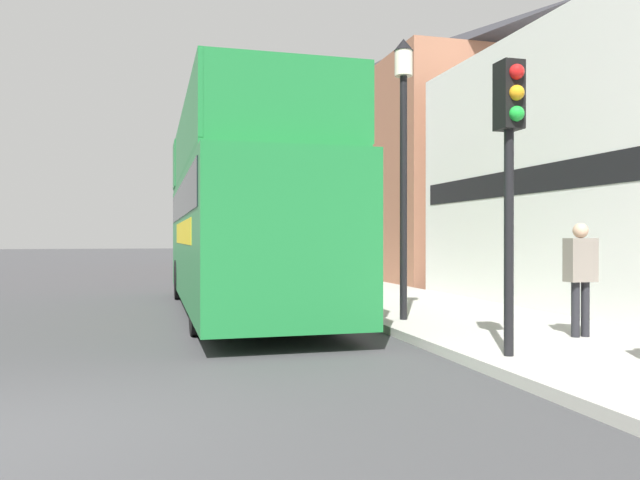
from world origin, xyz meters
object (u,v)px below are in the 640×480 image
at_px(pedestrian_second, 580,268).
at_px(lamp_post_second, 308,175).
at_px(parked_car_ahead_of_bus, 229,264).
at_px(lamp_post_nearest, 404,128).
at_px(traffic_signal, 510,140).
at_px(tour_bus, 240,226).

height_order(pedestrian_second, lamp_post_second, lamp_post_second).
distance_m(parked_car_ahead_of_bus, lamp_post_nearest, 12.58).
bearing_deg(pedestrian_second, lamp_post_second, 100.01).
distance_m(traffic_signal, lamp_post_nearest, 3.67).
xyz_separation_m(parked_car_ahead_of_bus, lamp_post_second, (1.73, -4.87, 2.79)).
bearing_deg(traffic_signal, lamp_post_nearest, 88.66).
distance_m(traffic_signal, lamp_post_second, 10.85).
bearing_deg(lamp_post_nearest, traffic_signal, -91.34).
bearing_deg(lamp_post_nearest, parked_car_ahead_of_bus, 97.91).
xyz_separation_m(parked_car_ahead_of_bus, traffic_signal, (1.60, -15.70, 2.17)).
xyz_separation_m(tour_bus, traffic_signal, (2.42, -6.79, 0.95)).
bearing_deg(parked_car_ahead_of_bus, tour_bus, -97.61).
height_order(parked_car_ahead_of_bus, traffic_signal, traffic_signal).
distance_m(parked_car_ahead_of_bus, lamp_post_second, 5.87).
bearing_deg(lamp_post_nearest, pedestrian_second, -54.91).
relative_size(parked_car_ahead_of_bus, pedestrian_second, 2.58).
bearing_deg(parked_car_ahead_of_bus, lamp_post_second, -72.81).
bearing_deg(lamp_post_second, pedestrian_second, -79.99).
bearing_deg(lamp_post_second, lamp_post_nearest, -90.36).
relative_size(pedestrian_second, lamp_post_second, 0.35).
xyz_separation_m(tour_bus, lamp_post_second, (2.55, 4.03, 1.58)).
bearing_deg(tour_bus, pedestrian_second, -53.56).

